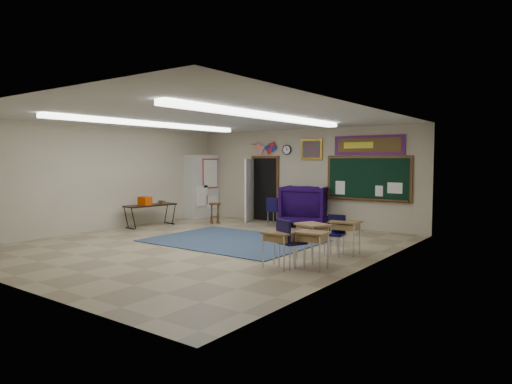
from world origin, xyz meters
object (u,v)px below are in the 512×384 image
Objects in this scene: student_desk_front_left at (312,240)px; wooden_stool at (215,213)px; student_desk_front_right at (345,236)px; folding_table at (150,214)px; wingback_armchair at (306,206)px.

student_desk_front_left reaches higher than wooden_stool.
folding_table reaches higher than student_desk_front_right.
student_desk_front_left is 1.05× the size of student_desk_front_right.
wooden_stool is (-2.56, -1.30, -0.29)m from wingback_armchair.
student_desk_front_right is at bearing -19.57° from wooden_stool.
wingback_armchair reaches higher than folding_table.
student_desk_front_left is at bearing -5.18° from folding_table.
wingback_armchair is at bearing 43.76° from folding_table.
student_desk_front_left is 1.01m from student_desk_front_right.
student_desk_front_right is (2.83, -3.21, -0.22)m from wingback_armchair.
wingback_armchair is at bearing 127.89° from student_desk_front_right.
student_desk_front_right is 0.44× the size of folding_table.
student_desk_front_left is at bearing -29.38° from wooden_stool.
wingback_armchair reaches higher than student_desk_front_right.
folding_table is at bearing -127.60° from wooden_stool.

